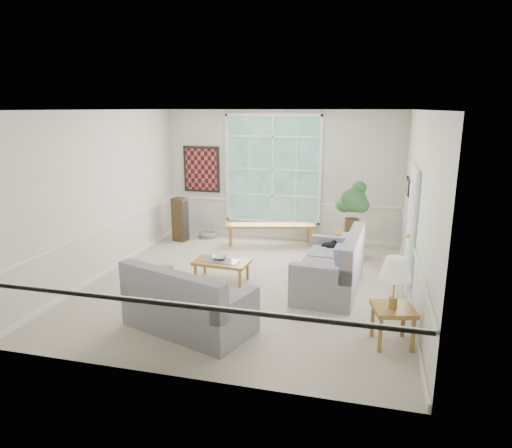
{
  "coord_description": "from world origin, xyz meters",
  "views": [
    {
      "loc": [
        2.01,
        -7.33,
        3.03
      ],
      "look_at": [
        0.1,
        0.2,
        1.05
      ],
      "focal_mm": 32.0,
      "sensor_mm": 36.0,
      "label": 1
    }
  ],
  "objects_px": {
    "end_table": "(348,244)",
    "loveseat_front": "(189,297)",
    "loveseat_right": "(329,261)",
    "coffee_table": "(222,270)",
    "side_table": "(392,326)"
  },
  "relations": [
    {
      "from": "loveseat_right",
      "to": "coffee_table",
      "type": "relative_size",
      "value": 1.92
    },
    {
      "from": "end_table",
      "to": "side_table",
      "type": "xyz_separation_m",
      "value": [
        0.76,
        -3.52,
        -0.02
      ]
    },
    {
      "from": "loveseat_front",
      "to": "coffee_table",
      "type": "relative_size",
      "value": 1.81
    },
    {
      "from": "loveseat_front",
      "to": "loveseat_right",
      "type": "bearing_deg",
      "value": 65.92
    },
    {
      "from": "end_table",
      "to": "loveseat_front",
      "type": "bearing_deg",
      "value": -117.98
    },
    {
      "from": "loveseat_front",
      "to": "end_table",
      "type": "height_order",
      "value": "loveseat_front"
    },
    {
      "from": "loveseat_front",
      "to": "side_table",
      "type": "relative_size",
      "value": 3.35
    },
    {
      "from": "loveseat_front",
      "to": "coffee_table",
      "type": "height_order",
      "value": "loveseat_front"
    },
    {
      "from": "side_table",
      "to": "loveseat_right",
      "type": "bearing_deg",
      "value": 120.32
    },
    {
      "from": "loveseat_front",
      "to": "side_table",
      "type": "distance_m",
      "value": 2.77
    },
    {
      "from": "end_table",
      "to": "side_table",
      "type": "height_order",
      "value": "end_table"
    },
    {
      "from": "end_table",
      "to": "side_table",
      "type": "distance_m",
      "value": 3.6
    },
    {
      "from": "loveseat_right",
      "to": "coffee_table",
      "type": "height_order",
      "value": "loveseat_right"
    },
    {
      "from": "loveseat_right",
      "to": "end_table",
      "type": "distance_m",
      "value": 1.86
    },
    {
      "from": "side_table",
      "to": "loveseat_front",
      "type": "bearing_deg",
      "value": -175.23
    }
  ]
}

